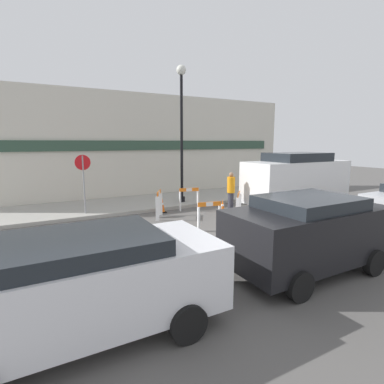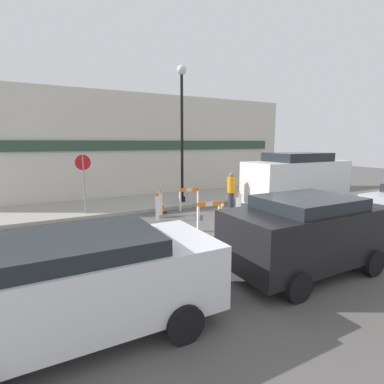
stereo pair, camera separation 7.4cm
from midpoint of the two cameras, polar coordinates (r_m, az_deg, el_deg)
name	(u,v)px [view 2 (the right image)]	position (r m, az deg, el deg)	size (l,w,h in m)	color
ground_plane	(236,237)	(9.65, 8.64, -8.55)	(60.00, 60.00, 0.00)	#565451
sidewalk_slab	(161,201)	(14.93, -5.84, -1.74)	(18.00, 3.47, 0.15)	#9E9B93
storefront_facade	(147,146)	(16.33, -8.45, 8.63)	(18.00, 0.22, 5.50)	beige
streetlamp_post	(182,117)	(14.14, -1.79, 14.03)	(0.44, 0.44, 6.23)	black
stop_sign	(84,174)	(12.52, -19.79, 3.16)	(0.60, 0.06, 2.34)	gray
barricade_0	(159,203)	(11.85, -6.12, -2.16)	(0.58, 0.84, 1.08)	white
barricade_1	(209,215)	(10.15, 3.47, -4.42)	(0.83, 0.29, 0.99)	white
barricade_2	(238,205)	(11.58, 9.02, -2.53)	(0.64, 0.67, 1.09)	white
barricade_3	(189,198)	(13.08, -0.37, -1.20)	(0.88, 0.31, 1.00)	white
traffic_cone_0	(162,205)	(12.79, -5.51, -2.49)	(0.30, 0.30, 0.67)	black
traffic_cone_1	(223,206)	(12.77, 6.03, -2.75)	(0.30, 0.30, 0.57)	black
traffic_cone_2	(236,217)	(10.77, 8.53, -4.69)	(0.30, 0.30, 0.72)	black
person_worker	(231,191)	(12.99, 7.62, 0.28)	(0.41, 0.41, 1.69)	#33333D
person_pedestrian	(294,175)	(18.53, 18.96, 3.00)	(0.32, 0.32, 1.64)	#33333D
parked_car_0	(78,280)	(5.01, -20.53, -15.37)	(4.35, 2.01, 1.61)	silver
parked_car_1	(306,230)	(7.35, 21.21, -6.80)	(3.81, 1.97, 1.76)	black
work_van	(297,178)	(14.45, 19.43, 2.53)	(5.00, 2.09, 2.50)	white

